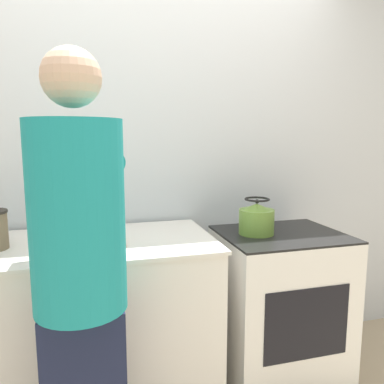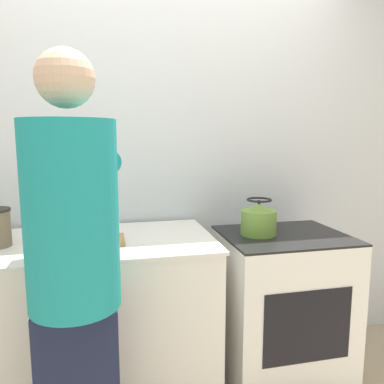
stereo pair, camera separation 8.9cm
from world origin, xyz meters
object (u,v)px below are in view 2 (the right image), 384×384
at_px(oven, 282,309).
at_px(cutting_board, 88,241).
at_px(knife, 86,240).
at_px(person, 75,272).
at_px(kettle, 259,220).

distance_m(oven, cutting_board, 1.18).
bearing_deg(oven, knife, -178.95).
bearing_deg(person, knife, 87.88).
xyz_separation_m(oven, person, (-1.10, -0.50, 0.50)).
bearing_deg(kettle, person, -151.12).
distance_m(cutting_board, kettle, 0.93).
bearing_deg(person, cutting_board, 86.81).
distance_m(knife, kettle, 0.94).
xyz_separation_m(knife, kettle, (0.94, 0.05, 0.05)).
bearing_deg(kettle, cutting_board, -178.03).
xyz_separation_m(person, cutting_board, (0.03, 0.50, -0.02)).
relative_size(oven, knife, 3.79).
distance_m(oven, person, 1.31).
bearing_deg(cutting_board, oven, 0.23).
bearing_deg(kettle, oven, -10.56).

